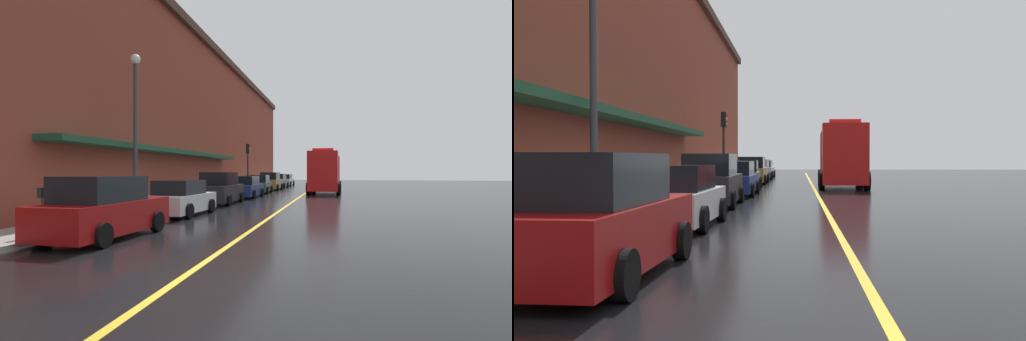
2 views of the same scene
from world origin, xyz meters
The scene contains 20 objects.
ground_plane centered at (0.00, 25.00, 0.00)m, with size 112.00×112.00×0.00m, color black.
sidewalk_left centered at (-6.20, 25.00, 0.07)m, with size 2.40×70.00×0.15m, color #9E9B93.
lane_center_stripe centered at (0.00, 25.00, 0.00)m, with size 0.16×70.00×0.01m, color gold.
brick_building_left centered at (-11.79, 23.99, 6.25)m, with size 9.96×64.00×12.48m.
parked_car_0 centered at (-3.87, 3.56, 0.84)m, with size 2.16×4.62×1.79m.
parked_car_1 centered at (-3.96, 9.51, 0.73)m, with size 2.10×4.21×1.55m.
parked_car_2 centered at (-4.05, 15.65, 0.87)m, with size 2.05×4.65×1.88m.
parked_car_3 centered at (-3.87, 21.37, 0.75)m, with size 2.15×4.48×1.58m.
parked_car_4 centered at (-4.04, 27.20, 0.76)m, with size 2.19×4.24×1.61m.
parked_car_5 centered at (-3.99, 33.17, 0.85)m, with size 2.12×4.40×1.82m.
parked_car_6 centered at (-4.04, 38.64, 0.77)m, with size 2.19×4.29×1.64m.
parked_car_7 centered at (-4.03, 44.96, 0.73)m, with size 2.16×4.88×1.54m.
fire_truck centered at (1.69, 28.93, 1.82)m, with size 2.92×8.43×3.82m.
parking_meter_0 centered at (-5.35, 32.01, 1.06)m, with size 0.14×0.18×1.33m.
parking_meter_1 centered at (-5.35, 19.67, 1.06)m, with size 0.14×0.18×1.33m.
parking_meter_2 centered at (-5.35, 23.52, 1.06)m, with size 0.14×0.18×1.33m.
parking_meter_3 centered at (-5.35, 2.83, 1.06)m, with size 0.14×0.18×1.33m.
parking_meter_4 centered at (-5.35, 30.03, 1.06)m, with size 0.14×0.18×1.33m.
street_lamp_left centered at (-5.95, 9.12, 4.40)m, with size 0.44×0.44×6.94m.
traffic_light_near centered at (-5.29, 28.42, 3.16)m, with size 0.38×0.36×4.30m.
Camera 1 is at (2.76, -6.68, 1.94)m, focal length 27.52 mm.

